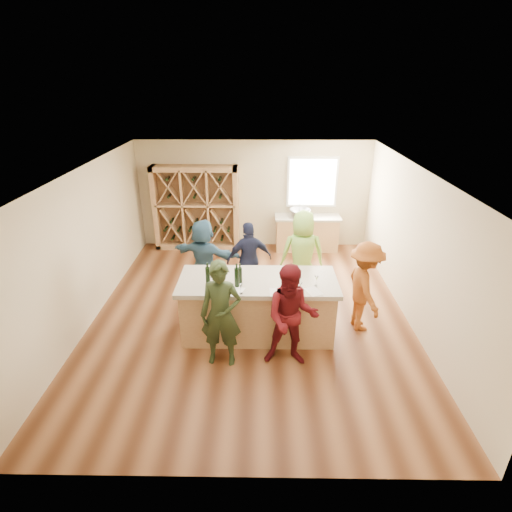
{
  "coord_description": "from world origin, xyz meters",
  "views": [
    {
      "loc": [
        0.2,
        -6.65,
        4.29
      ],
      "look_at": [
        0.1,
        0.2,
        1.15
      ],
      "focal_mm": 28.0,
      "sensor_mm": 36.0,
      "label": 1
    }
  ],
  "objects_px": {
    "wine_rack": "(196,208)",
    "tasting_counter_base": "(258,309)",
    "wine_bottle_a": "(208,276)",
    "person_server": "(364,287)",
    "person_far_mid": "(249,259)",
    "person_far_right": "(302,254)",
    "wine_bottle_e": "(240,275)",
    "person_near_left": "(221,314)",
    "sink": "(300,213)",
    "wine_bottle_d": "(237,277)",
    "person_far_left": "(204,257)",
    "wine_bottle_b": "(216,279)",
    "person_near_right": "(292,317)"
  },
  "relations": [
    {
      "from": "wine_bottle_a",
      "to": "person_near_left",
      "type": "relative_size",
      "value": 0.17
    },
    {
      "from": "wine_rack",
      "to": "wine_bottle_d",
      "type": "distance_m",
      "value": 4.33
    },
    {
      "from": "wine_bottle_b",
      "to": "person_server",
      "type": "distance_m",
      "value": 2.65
    },
    {
      "from": "person_near_left",
      "to": "person_far_left",
      "type": "height_order",
      "value": "person_near_left"
    },
    {
      "from": "person_near_right",
      "to": "wine_rack",
      "type": "bearing_deg",
      "value": 117.98
    },
    {
      "from": "wine_bottle_e",
      "to": "wine_rack",
      "type": "bearing_deg",
      "value": 108.56
    },
    {
      "from": "tasting_counter_base",
      "to": "person_near_left",
      "type": "xyz_separation_m",
      "value": [
        -0.57,
        -0.8,
        0.39
      ]
    },
    {
      "from": "wine_bottle_b",
      "to": "person_near_left",
      "type": "xyz_separation_m",
      "value": [
        0.12,
        -0.53,
        -0.34
      ]
    },
    {
      "from": "wine_bottle_e",
      "to": "sink",
      "type": "bearing_deg",
      "value": 71.05
    },
    {
      "from": "wine_rack",
      "to": "sink",
      "type": "xyz_separation_m",
      "value": [
        2.7,
        -0.07,
        -0.09
      ]
    },
    {
      "from": "tasting_counter_base",
      "to": "wine_bottle_a",
      "type": "height_order",
      "value": "wine_bottle_a"
    },
    {
      "from": "wine_rack",
      "to": "person_far_left",
      "type": "distance_m",
      "value": 2.47
    },
    {
      "from": "wine_bottle_a",
      "to": "wine_bottle_b",
      "type": "relative_size",
      "value": 1.05
    },
    {
      "from": "person_near_right",
      "to": "sink",
      "type": "bearing_deg",
      "value": 86.66
    },
    {
      "from": "wine_rack",
      "to": "wine_bottle_d",
      "type": "xyz_separation_m",
      "value": [
        1.3,
        -4.13,
        0.15
      ]
    },
    {
      "from": "wine_bottle_a",
      "to": "person_far_left",
      "type": "height_order",
      "value": "person_far_left"
    },
    {
      "from": "sink",
      "to": "person_far_left",
      "type": "relative_size",
      "value": 0.33
    },
    {
      "from": "wine_rack",
      "to": "person_far_mid",
      "type": "xyz_separation_m",
      "value": [
        1.45,
        -2.48,
        -0.3
      ]
    },
    {
      "from": "tasting_counter_base",
      "to": "sink",
      "type": "bearing_deg",
      "value": 74.56
    },
    {
      "from": "person_far_left",
      "to": "wine_rack",
      "type": "bearing_deg",
      "value": -58.87
    },
    {
      "from": "person_server",
      "to": "person_far_mid",
      "type": "bearing_deg",
      "value": 52.33
    },
    {
      "from": "tasting_counter_base",
      "to": "person_near_left",
      "type": "height_order",
      "value": "person_near_left"
    },
    {
      "from": "person_server",
      "to": "person_far_right",
      "type": "bearing_deg",
      "value": 31.98
    },
    {
      "from": "sink",
      "to": "wine_bottle_d",
      "type": "xyz_separation_m",
      "value": [
        -1.4,
        -4.06,
        0.23
      ]
    },
    {
      "from": "person_far_mid",
      "to": "person_far_left",
      "type": "xyz_separation_m",
      "value": [
        -0.95,
        0.09,
        0.01
      ]
    },
    {
      "from": "wine_bottle_a",
      "to": "wine_bottle_d",
      "type": "relative_size",
      "value": 0.93
    },
    {
      "from": "sink",
      "to": "person_near_right",
      "type": "bearing_deg",
      "value": -96.47
    },
    {
      "from": "wine_bottle_a",
      "to": "person_near_right",
      "type": "relative_size",
      "value": 0.18
    },
    {
      "from": "wine_rack",
      "to": "tasting_counter_base",
      "type": "height_order",
      "value": "wine_rack"
    },
    {
      "from": "sink",
      "to": "wine_bottle_a",
      "type": "relative_size",
      "value": 1.75
    },
    {
      "from": "person_far_right",
      "to": "person_near_right",
      "type": "bearing_deg",
      "value": 78.55
    },
    {
      "from": "wine_rack",
      "to": "wine_bottle_d",
      "type": "bearing_deg",
      "value": -72.52
    },
    {
      "from": "wine_bottle_a",
      "to": "wine_bottle_e",
      "type": "relative_size",
      "value": 1.09
    },
    {
      "from": "wine_rack",
      "to": "person_far_mid",
      "type": "distance_m",
      "value": 2.89
    },
    {
      "from": "person_far_mid",
      "to": "person_server",
      "type": "bearing_deg",
      "value": 135.82
    },
    {
      "from": "wine_bottle_b",
      "to": "person_server",
      "type": "relative_size",
      "value": 0.18
    },
    {
      "from": "wine_bottle_a",
      "to": "person_far_mid",
      "type": "relative_size",
      "value": 0.19
    },
    {
      "from": "person_far_left",
      "to": "person_server",
      "type": "bearing_deg",
      "value": 176.29
    },
    {
      "from": "sink",
      "to": "wine_bottle_a",
      "type": "distance_m",
      "value": 4.42
    },
    {
      "from": "person_far_mid",
      "to": "person_far_left",
      "type": "relative_size",
      "value": 0.99
    },
    {
      "from": "sink",
      "to": "person_near_left",
      "type": "relative_size",
      "value": 0.3
    },
    {
      "from": "wine_bottle_a",
      "to": "person_server",
      "type": "relative_size",
      "value": 0.18
    },
    {
      "from": "wine_bottle_e",
      "to": "person_near_left",
      "type": "height_order",
      "value": "person_near_left"
    },
    {
      "from": "person_server",
      "to": "person_far_right",
      "type": "relative_size",
      "value": 0.91
    },
    {
      "from": "wine_bottle_a",
      "to": "person_server",
      "type": "xyz_separation_m",
      "value": [
        2.73,
        0.37,
        -0.39
      ]
    },
    {
      "from": "person_server",
      "to": "person_far_mid",
      "type": "distance_m",
      "value": 2.4
    },
    {
      "from": "person_near_right",
      "to": "wine_bottle_b",
      "type": "bearing_deg",
      "value": 159.34
    },
    {
      "from": "person_near_right",
      "to": "person_far_mid",
      "type": "distance_m",
      "value": 2.33
    },
    {
      "from": "person_server",
      "to": "person_far_mid",
      "type": "relative_size",
      "value": 1.05
    },
    {
      "from": "person_far_left",
      "to": "person_near_right",
      "type": "bearing_deg",
      "value": 145.21
    }
  ]
}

